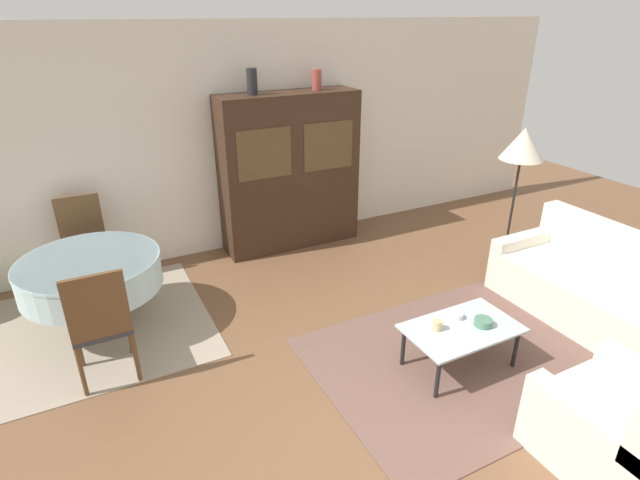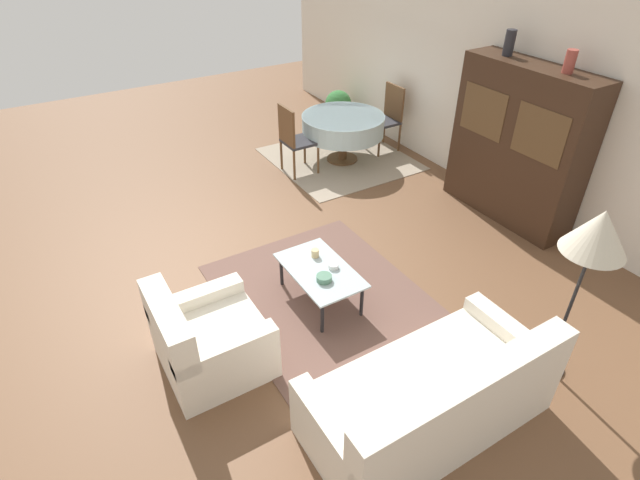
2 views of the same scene
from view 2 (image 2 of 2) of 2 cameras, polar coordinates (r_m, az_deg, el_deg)
ground_plane at (r=5.78m, az=-8.61°, el=-2.41°), size 14.00×14.00×0.00m
wall_back at (r=7.13m, az=19.07°, el=15.75°), size 10.00×0.06×2.70m
area_rug at (r=5.17m, az=1.00°, el=-7.09°), size 2.51×1.90×0.01m
dining_rug at (r=8.03m, az=2.24°, el=9.28°), size 2.06×1.98×0.01m
couch at (r=4.06m, az=12.70°, el=-17.29°), size 0.92×1.90×0.86m
armchair at (r=4.46m, az=-12.77°, el=-11.14°), size 0.87×0.87×0.83m
coffee_table at (r=4.98m, az=0.00°, el=-3.72°), size 0.95×0.57×0.39m
display_cabinet at (r=6.60m, az=21.65°, el=10.05°), size 1.72×0.48×1.92m
dining_table at (r=7.77m, az=2.64°, el=12.98°), size 1.25×1.25×0.72m
dining_chair_near at (r=7.36m, az=-3.03°, el=11.71°), size 0.44×0.44×1.02m
dining_chair_far at (r=8.24m, az=7.76°, el=14.01°), size 0.44×0.44×1.02m
floor_lamp at (r=4.14m, az=29.09°, el=0.37°), size 0.47×0.47×1.63m
cup at (r=5.10m, az=-0.55°, el=-1.50°), size 0.08×0.08×0.09m
bowl at (r=4.80m, az=0.47°, el=-4.37°), size 0.15×0.15×0.06m
bowl_small at (r=4.96m, az=1.53°, el=-2.97°), size 0.11×0.11×0.05m
vase_tall at (r=6.52m, az=20.84°, el=20.33°), size 0.12×0.12×0.29m
vase_short at (r=6.07m, az=26.67°, el=17.78°), size 0.11×0.11×0.24m
potted_plant at (r=9.25m, az=2.09°, el=15.01°), size 0.47×0.47×0.62m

